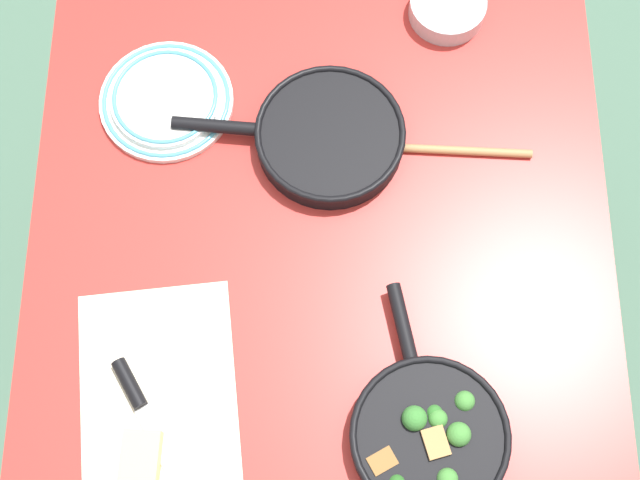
% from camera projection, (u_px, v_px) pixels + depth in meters
% --- Properties ---
extents(ground_plane, '(14.00, 14.00, 0.00)m').
position_uv_depth(ground_plane, '(320.00, 345.00, 2.27)').
color(ground_plane, '#476B56').
extents(dining_table_red, '(1.08, 1.01, 0.78)m').
position_uv_depth(dining_table_red, '(320.00, 260.00, 1.61)').
color(dining_table_red, '#B72D28').
rests_on(dining_table_red, ground_plane).
extents(skillet_broccoli, '(0.38, 0.25, 0.07)m').
position_uv_depth(skillet_broccoli, '(429.00, 435.00, 1.40)').
color(skillet_broccoli, black).
rests_on(skillet_broccoli, dining_table_red).
extents(skillet_eggs, '(0.27, 0.42, 0.05)m').
position_uv_depth(skillet_eggs, '(328.00, 136.00, 1.58)').
color(skillet_eggs, black).
rests_on(skillet_eggs, dining_table_red).
extents(wooden_spoon, '(0.05, 0.36, 0.02)m').
position_uv_depth(wooden_spoon, '(406.00, 148.00, 1.58)').
color(wooden_spoon, '#A87A4C').
rests_on(wooden_spoon, dining_table_red).
extents(parchment_sheet, '(0.41, 0.29, 0.00)m').
position_uv_depth(parchment_sheet, '(158.00, 403.00, 1.44)').
color(parchment_sheet, beige).
rests_on(parchment_sheet, dining_table_red).
extents(grater_knife, '(0.23, 0.15, 0.02)m').
position_uv_depth(grater_knife, '(142.00, 409.00, 1.43)').
color(grater_knife, silver).
rests_on(grater_knife, dining_table_red).
extents(cheese_block, '(0.08, 0.06, 0.04)m').
position_uv_depth(cheese_block, '(141.00, 457.00, 1.39)').
color(cheese_block, '#EFD67A').
rests_on(cheese_block, dining_table_red).
extents(dinner_plate_stack, '(0.24, 0.24, 0.03)m').
position_uv_depth(dinner_plate_stack, '(166.00, 99.00, 1.61)').
color(dinner_plate_stack, white).
rests_on(dinner_plate_stack, dining_table_red).
extents(prep_bowl_steel, '(0.14, 0.14, 0.04)m').
position_uv_depth(prep_bowl_steel, '(447.00, 8.00, 1.67)').
color(prep_bowl_steel, '#B7B7BC').
rests_on(prep_bowl_steel, dining_table_red).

